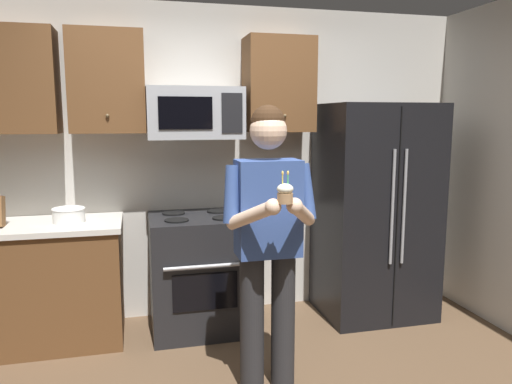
{
  "coord_description": "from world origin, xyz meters",
  "views": [
    {
      "loc": [
        -0.61,
        -2.4,
        1.69
      ],
      "look_at": [
        0.07,
        0.38,
        1.25
      ],
      "focal_mm": 34.34,
      "sensor_mm": 36.0,
      "label": 1
    }
  ],
  "objects_px": {
    "microwave": "(195,113)",
    "refrigerator": "(375,211)",
    "bowl_large_white": "(69,215)",
    "person": "(268,234)",
    "oven_range": "(199,273)",
    "cupcake": "(285,193)"
  },
  "relations": [
    {
      "from": "bowl_large_white",
      "to": "person",
      "type": "xyz_separation_m",
      "value": [
        1.25,
        -0.99,
        0.02
      ]
    },
    {
      "from": "bowl_large_white",
      "to": "person",
      "type": "distance_m",
      "value": 1.6
    },
    {
      "from": "refrigerator",
      "to": "person",
      "type": "relative_size",
      "value": 1.02
    },
    {
      "from": "refrigerator",
      "to": "cupcake",
      "type": "relative_size",
      "value": 10.35
    },
    {
      "from": "oven_range",
      "to": "microwave",
      "type": "xyz_separation_m",
      "value": [
        0.0,
        0.12,
        1.26
      ]
    },
    {
      "from": "microwave",
      "to": "person",
      "type": "xyz_separation_m",
      "value": [
        0.3,
        -1.11,
        -0.72
      ]
    },
    {
      "from": "microwave",
      "to": "bowl_large_white",
      "type": "relative_size",
      "value": 3.13
    },
    {
      "from": "refrigerator",
      "to": "bowl_large_white",
      "type": "xyz_separation_m",
      "value": [
        -2.46,
        0.04,
        0.08
      ]
    },
    {
      "from": "refrigerator",
      "to": "microwave",
      "type": "bearing_deg",
      "value": 173.97
    },
    {
      "from": "microwave",
      "to": "cupcake",
      "type": "xyz_separation_m",
      "value": [
        0.3,
        -1.44,
        -0.43
      ]
    },
    {
      "from": "cupcake",
      "to": "refrigerator",
      "type": "bearing_deg",
      "value": 46.81
    },
    {
      "from": "oven_range",
      "to": "microwave",
      "type": "distance_m",
      "value": 1.26
    },
    {
      "from": "refrigerator",
      "to": "bowl_large_white",
      "type": "relative_size",
      "value": 7.61
    },
    {
      "from": "microwave",
      "to": "cupcake",
      "type": "height_order",
      "value": "microwave"
    },
    {
      "from": "refrigerator",
      "to": "bowl_large_white",
      "type": "bearing_deg",
      "value": 179.03
    },
    {
      "from": "microwave",
      "to": "refrigerator",
      "type": "xyz_separation_m",
      "value": [
        1.5,
        -0.16,
        -0.82
      ]
    },
    {
      "from": "person",
      "to": "cupcake",
      "type": "relative_size",
      "value": 10.13
    },
    {
      "from": "refrigerator",
      "to": "cupcake",
      "type": "xyz_separation_m",
      "value": [
        -1.2,
        -1.28,
        0.39
      ]
    },
    {
      "from": "microwave",
      "to": "cupcake",
      "type": "relative_size",
      "value": 4.26
    },
    {
      "from": "oven_range",
      "to": "refrigerator",
      "type": "distance_m",
      "value": 1.56
    },
    {
      "from": "bowl_large_white",
      "to": "person",
      "type": "relative_size",
      "value": 0.13
    },
    {
      "from": "bowl_large_white",
      "to": "microwave",
      "type": "bearing_deg",
      "value": 6.98
    }
  ]
}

